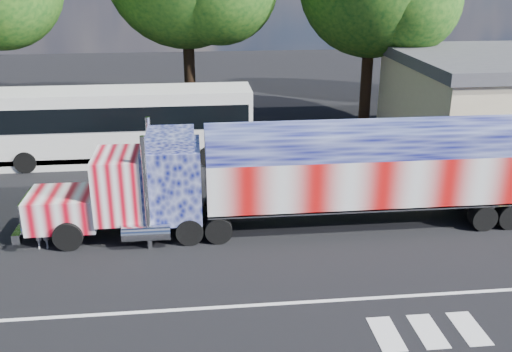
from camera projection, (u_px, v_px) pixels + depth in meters
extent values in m
plane|color=black|center=(265.00, 256.00, 20.00)|extent=(100.00, 100.00, 0.00)
cube|color=silver|center=(277.00, 304.00, 17.20)|extent=(30.00, 0.15, 0.01)
cube|color=silver|center=(386.00, 334.00, 15.81)|extent=(0.70, 1.60, 0.01)
cube|color=silver|center=(428.00, 331.00, 15.93)|extent=(0.70, 1.60, 0.01)
cube|color=silver|center=(469.00, 328.00, 16.05)|extent=(0.70, 1.60, 0.01)
cube|color=black|center=(149.00, 217.00, 21.52)|extent=(8.62, 0.96, 0.29)
cube|color=#D77883|center=(64.00, 209.00, 21.04)|extent=(2.49, 2.11, 1.25)
cube|color=silver|center=(28.00, 210.00, 20.91)|extent=(0.11, 1.82, 1.11)
cube|color=silver|center=(25.00, 226.00, 21.11)|extent=(0.29, 2.40, 0.34)
cube|color=#D77883|center=(120.00, 185.00, 20.95)|extent=(1.72, 2.40, 2.40)
cube|color=black|center=(96.00, 175.00, 20.72)|extent=(0.06, 2.01, 0.86)
cube|color=#464C88|center=(172.00, 180.00, 21.11)|extent=(2.11, 2.40, 2.78)
cube|color=#464C88|center=(170.00, 139.00, 20.56)|extent=(1.72, 2.30, 0.48)
cylinder|color=silver|center=(151.00, 170.00, 22.20)|extent=(0.19, 0.19, 4.22)
cylinder|color=silver|center=(146.00, 194.00, 19.85)|extent=(0.19, 0.19, 4.22)
cylinder|color=silver|center=(151.00, 205.00, 22.69)|extent=(1.72, 0.63, 0.63)
cylinder|color=silver|center=(146.00, 232.00, 20.37)|extent=(1.72, 0.63, 0.63)
cylinder|color=black|center=(68.00, 236.00, 20.31)|extent=(1.05, 0.34, 1.05)
cylinder|color=black|center=(79.00, 212.00, 22.27)|extent=(1.05, 0.34, 1.05)
cylinder|color=black|center=(190.00, 231.00, 20.79)|extent=(1.00, 0.53, 1.00)
cylinder|color=black|center=(190.00, 208.00, 22.67)|extent=(1.00, 0.53, 1.00)
cylinder|color=black|center=(219.00, 229.00, 20.90)|extent=(1.00, 0.53, 1.00)
cylinder|color=black|center=(216.00, 207.00, 22.77)|extent=(1.00, 0.53, 1.00)
cube|color=black|center=(371.00, 201.00, 22.30)|extent=(12.46, 1.05, 0.29)
cube|color=#D27474|center=(373.00, 175.00, 21.91)|extent=(12.84, 2.49, 1.92)
cube|color=#464D96|center=(376.00, 139.00, 21.41)|extent=(12.84, 2.49, 0.96)
cube|color=silver|center=(372.00, 198.00, 22.25)|extent=(12.84, 2.49, 0.11)
cylinder|color=black|center=(482.00, 217.00, 21.92)|extent=(1.00, 0.53, 1.00)
cylinder|color=black|center=(459.00, 197.00, 23.79)|extent=(1.00, 0.53, 1.00)
cylinder|color=black|center=(508.00, 216.00, 22.03)|extent=(1.00, 0.53, 1.00)
cylinder|color=black|center=(483.00, 196.00, 23.90)|extent=(1.00, 0.53, 1.00)
cube|color=silver|center=(126.00, 126.00, 29.09)|extent=(12.79, 2.77, 3.73)
cube|color=black|center=(125.00, 113.00, 28.85)|extent=(12.37, 2.84, 1.17)
cube|color=black|center=(128.00, 152.00, 29.58)|extent=(12.79, 2.77, 0.27)
cylinder|color=black|center=(25.00, 162.00, 27.84)|extent=(1.07, 0.32, 1.07)
cylinder|color=black|center=(39.00, 146.00, 30.32)|extent=(1.07, 0.32, 1.07)
cylinder|color=black|center=(190.00, 157.00, 28.64)|extent=(1.07, 0.32, 1.07)
cylinder|color=black|center=(190.00, 141.00, 31.12)|extent=(1.07, 0.32, 1.07)
cylinder|color=black|center=(209.00, 156.00, 28.74)|extent=(1.07, 0.32, 1.07)
cylinder|color=black|center=(208.00, 141.00, 31.22)|extent=(1.07, 0.32, 1.07)
cube|color=#1E5926|center=(511.00, 133.00, 25.91)|extent=(1.60, 0.08, 1.20)
imported|color=slate|center=(41.00, 228.00, 20.32)|extent=(0.62, 0.44, 1.61)
cylinder|color=black|center=(367.00, 69.00, 35.50)|extent=(0.70, 0.70, 6.89)
sphere|color=#295617|center=(408.00, 0.00, 32.98)|extent=(6.19, 6.19, 6.19)
cylinder|color=black|center=(189.00, 62.00, 35.70)|extent=(0.70, 0.70, 7.64)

